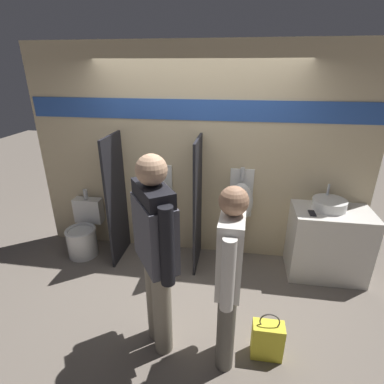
{
  "coord_description": "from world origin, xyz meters",
  "views": [
    {
      "loc": [
        0.5,
        -3.03,
        2.42
      ],
      "look_at": [
        0.0,
        0.17,
        1.05
      ],
      "focal_mm": 28.0,
      "sensor_mm": 36.0,
      "label": 1
    }
  ],
  "objects_px": {
    "shopping_bag": "(267,340)",
    "urinal_far": "(241,202)",
    "toilet": "(84,233)",
    "urinal_near_counter": "(160,197)",
    "cell_phone": "(312,213)",
    "sink_basin": "(329,204)",
    "person_with_lanyard": "(229,274)",
    "person_in_vest": "(156,245)"
  },
  "relations": [
    {
      "from": "person_in_vest",
      "to": "shopping_bag",
      "type": "distance_m",
      "value": 1.32
    },
    {
      "from": "toilet",
      "to": "person_with_lanyard",
      "type": "relative_size",
      "value": 0.52
    },
    {
      "from": "shopping_bag",
      "to": "urinal_far",
      "type": "bearing_deg",
      "value": 100.88
    },
    {
      "from": "sink_basin",
      "to": "urinal_far",
      "type": "distance_m",
      "value": 1.03
    },
    {
      "from": "urinal_far",
      "to": "urinal_near_counter",
      "type": "bearing_deg",
      "value": 180.0
    },
    {
      "from": "cell_phone",
      "to": "shopping_bag",
      "type": "relative_size",
      "value": 0.29
    },
    {
      "from": "toilet",
      "to": "person_in_vest",
      "type": "bearing_deg",
      "value": -42.43
    },
    {
      "from": "person_with_lanyard",
      "to": "shopping_bag",
      "type": "bearing_deg",
      "value": -76.08
    },
    {
      "from": "cell_phone",
      "to": "person_with_lanyard",
      "type": "bearing_deg",
      "value": -124.66
    },
    {
      "from": "cell_phone",
      "to": "person_with_lanyard",
      "type": "height_order",
      "value": "person_with_lanyard"
    },
    {
      "from": "shopping_bag",
      "to": "cell_phone",
      "type": "bearing_deg",
      "value": 66.66
    },
    {
      "from": "person_with_lanyard",
      "to": "shopping_bag",
      "type": "distance_m",
      "value": 0.82
    },
    {
      "from": "urinal_far",
      "to": "cell_phone",
      "type": "bearing_deg",
      "value": -18.58
    },
    {
      "from": "toilet",
      "to": "shopping_bag",
      "type": "relative_size",
      "value": 1.79
    },
    {
      "from": "sink_basin",
      "to": "cell_phone",
      "type": "xyz_separation_m",
      "value": [
        -0.22,
        -0.17,
        -0.05
      ]
    },
    {
      "from": "shopping_bag",
      "to": "person_in_vest",
      "type": "bearing_deg",
      "value": 179.72
    },
    {
      "from": "person_with_lanyard",
      "to": "urinal_near_counter",
      "type": "bearing_deg",
      "value": 34.25
    },
    {
      "from": "urinal_far",
      "to": "person_in_vest",
      "type": "distance_m",
      "value": 1.64
    },
    {
      "from": "urinal_near_counter",
      "to": "toilet",
      "type": "distance_m",
      "value": 1.2
    },
    {
      "from": "sink_basin",
      "to": "urinal_near_counter",
      "type": "distance_m",
      "value": 2.08
    },
    {
      "from": "person_in_vest",
      "to": "person_with_lanyard",
      "type": "bearing_deg",
      "value": -132.21
    },
    {
      "from": "sink_basin",
      "to": "person_with_lanyard",
      "type": "bearing_deg",
      "value": -127.32
    },
    {
      "from": "toilet",
      "to": "urinal_near_counter",
      "type": "bearing_deg",
      "value": 10.0
    },
    {
      "from": "person_in_vest",
      "to": "urinal_near_counter",
      "type": "bearing_deg",
      "value": -21.11
    },
    {
      "from": "urinal_near_counter",
      "to": "cell_phone",
      "type": "bearing_deg",
      "value": -8.29
    },
    {
      "from": "cell_phone",
      "to": "person_in_vest",
      "type": "xyz_separation_m",
      "value": [
        -1.5,
        -1.2,
        0.19
      ]
    },
    {
      "from": "person_in_vest",
      "to": "shopping_bag",
      "type": "bearing_deg",
      "value": -125.03
    },
    {
      "from": "shopping_bag",
      "to": "sink_basin",
      "type": "bearing_deg",
      "value": 61.71
    },
    {
      "from": "urinal_near_counter",
      "to": "sink_basin",
      "type": "bearing_deg",
      "value": -2.84
    },
    {
      "from": "sink_basin",
      "to": "shopping_bag",
      "type": "relative_size",
      "value": 0.8
    },
    {
      "from": "cell_phone",
      "to": "person_with_lanyard",
      "type": "relative_size",
      "value": 0.08
    },
    {
      "from": "person_with_lanyard",
      "to": "shopping_bag",
      "type": "relative_size",
      "value": 3.42
    },
    {
      "from": "toilet",
      "to": "person_with_lanyard",
      "type": "height_order",
      "value": "person_with_lanyard"
    },
    {
      "from": "sink_basin",
      "to": "toilet",
      "type": "relative_size",
      "value": 0.45
    },
    {
      "from": "cell_phone",
      "to": "urinal_far",
      "type": "bearing_deg",
      "value": 161.42
    },
    {
      "from": "urinal_far",
      "to": "toilet",
      "type": "height_order",
      "value": "urinal_far"
    },
    {
      "from": "sink_basin",
      "to": "urinal_far",
      "type": "height_order",
      "value": "urinal_far"
    },
    {
      "from": "urinal_near_counter",
      "to": "shopping_bag",
      "type": "relative_size",
      "value": 2.61
    },
    {
      "from": "sink_basin",
      "to": "person_with_lanyard",
      "type": "distance_m",
      "value": 1.82
    },
    {
      "from": "sink_basin",
      "to": "shopping_bag",
      "type": "distance_m",
      "value": 1.73
    },
    {
      "from": "toilet",
      "to": "person_with_lanyard",
      "type": "xyz_separation_m",
      "value": [
        2.02,
        -1.37,
        0.62
      ]
    },
    {
      "from": "urinal_far",
      "to": "shopping_bag",
      "type": "xyz_separation_m",
      "value": [
        0.28,
        -1.48,
        -0.65
      ]
    }
  ]
}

